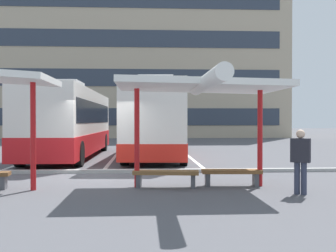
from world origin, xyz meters
TOP-DOWN VIEW (x-y plane):
  - ground_plane at (0.00, 0.00)m, footprint 160.00×160.00m
  - terminal_building at (0.03, 33.91)m, footprint 33.23×11.01m
  - coach_bus_0 at (-2.12, 6.80)m, footprint 2.71×11.75m
  - coach_bus_1 at (2.10, 6.51)m, footprint 3.31×10.72m
  - lane_stripe_0 at (-3.66, 7.93)m, footprint 0.16×14.00m
  - lane_stripe_1 at (0.00, 7.93)m, footprint 0.16×14.00m
  - lane_stripe_2 at (3.66, 7.93)m, footprint 0.16×14.00m
  - waiting_shelter_1 at (2.93, -2.82)m, footprint 4.35×5.20m
  - bench_1 at (2.03, -2.63)m, footprint 1.79×0.63m
  - bench_2 at (3.83, -2.50)m, footprint 1.63×0.50m
  - platform_kerb at (0.00, 0.55)m, footprint 44.00×0.24m
  - waiting_passenger_0 at (5.23, -3.85)m, footprint 0.50×0.42m

SIDE VIEW (x-z plane):
  - ground_plane at x=0.00m, z-range 0.00..0.00m
  - lane_stripe_0 at x=-3.66m, z-range 0.00..0.01m
  - lane_stripe_1 at x=0.00m, z-range 0.00..0.01m
  - lane_stripe_2 at x=3.66m, z-range 0.00..0.01m
  - platform_kerb at x=0.00m, z-range 0.00..0.12m
  - bench_2 at x=3.83m, z-range 0.11..0.56m
  - bench_1 at x=2.03m, z-range 0.11..0.56m
  - waiting_passenger_0 at x=5.23m, z-range 0.11..1.68m
  - coach_bus_0 at x=-2.12m, z-range -0.15..3.40m
  - coach_bus_1 at x=2.10m, z-range -0.11..3.65m
  - waiting_shelter_1 at x=2.93m, z-range 1.23..4.10m
  - terminal_building at x=0.03m, z-range -1.35..21.12m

